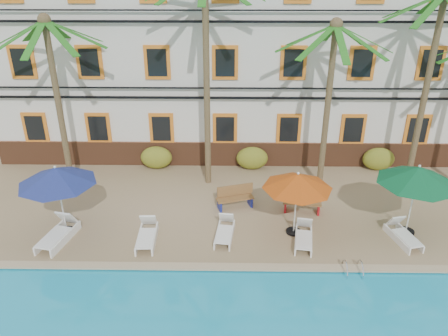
{
  "coord_description": "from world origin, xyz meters",
  "views": [
    {
      "loc": [
        -1.24,
        -12.36,
        9.4
      ],
      "look_at": [
        -1.49,
        3.0,
        2.0
      ],
      "focal_mm": 35.0,
      "sensor_mm": 36.0,
      "label": 1
    }
  ],
  "objects_px": {
    "palm_d": "(431,66)",
    "pool_ladder": "(352,271)",
    "umbrella_green": "(418,175)",
    "lounger_e": "(403,234)",
    "palm_a": "(54,80)",
    "umbrella_red": "(298,181)",
    "palm_c": "(330,82)",
    "lounger_a": "(58,233)",
    "lounger_d": "(304,236)",
    "palm_b": "(206,54)",
    "umbrella_blue": "(56,176)",
    "lounger_b": "(147,235)",
    "bench_right": "(302,200)",
    "bench_left": "(234,197)",
    "lounger_c": "(225,231)"
  },
  "relations": [
    {
      "from": "palm_d",
      "to": "pool_ladder",
      "type": "height_order",
      "value": "palm_d"
    },
    {
      "from": "umbrella_green",
      "to": "lounger_e",
      "type": "xyz_separation_m",
      "value": [
        -0.31,
        -0.49,
        -2.12
      ]
    },
    {
      "from": "palm_a",
      "to": "lounger_e",
      "type": "distance_m",
      "value": 14.57
    },
    {
      "from": "lounger_e",
      "to": "umbrella_red",
      "type": "bearing_deg",
      "value": 173.4
    },
    {
      "from": "palm_a",
      "to": "palm_c",
      "type": "distance_m",
      "value": 11.06
    },
    {
      "from": "lounger_a",
      "to": "lounger_d",
      "type": "distance_m",
      "value": 8.74
    },
    {
      "from": "palm_a",
      "to": "palm_d",
      "type": "bearing_deg",
      "value": 0.71
    },
    {
      "from": "umbrella_green",
      "to": "pool_ladder",
      "type": "xyz_separation_m",
      "value": [
        -2.51,
        -2.23,
        -2.37
      ]
    },
    {
      "from": "palm_a",
      "to": "palm_b",
      "type": "height_order",
      "value": "palm_b"
    },
    {
      "from": "palm_a",
      "to": "umbrella_red",
      "type": "xyz_separation_m",
      "value": [
        9.42,
        -3.61,
        -2.62
      ]
    },
    {
      "from": "umbrella_blue",
      "to": "palm_a",
      "type": "bearing_deg",
      "value": 105.53
    },
    {
      "from": "lounger_e",
      "to": "palm_c",
      "type": "bearing_deg",
      "value": 117.26
    },
    {
      "from": "lounger_b",
      "to": "lounger_d",
      "type": "bearing_deg",
      "value": -0.01
    },
    {
      "from": "palm_c",
      "to": "umbrella_green",
      "type": "height_order",
      "value": "palm_c"
    },
    {
      "from": "bench_right",
      "to": "bench_left",
      "type": "bearing_deg",
      "value": 174.24
    },
    {
      "from": "palm_a",
      "to": "lounger_c",
      "type": "height_order",
      "value": "palm_a"
    },
    {
      "from": "umbrella_red",
      "to": "lounger_c",
      "type": "relative_size",
      "value": 1.47
    },
    {
      "from": "lounger_b",
      "to": "pool_ladder",
      "type": "bearing_deg",
      "value": -12.65
    },
    {
      "from": "palm_d",
      "to": "lounger_c",
      "type": "xyz_separation_m",
      "value": [
        -8.05,
        -4.12,
        -5.05
      ]
    },
    {
      "from": "palm_a",
      "to": "lounger_c",
      "type": "distance_m",
      "value": 9.12
    },
    {
      "from": "umbrella_green",
      "to": "lounger_a",
      "type": "bearing_deg",
      "value": -176.87
    },
    {
      "from": "bench_left",
      "to": "pool_ladder",
      "type": "height_order",
      "value": "bench_left"
    },
    {
      "from": "lounger_b",
      "to": "umbrella_red",
      "type": "bearing_deg",
      "value": 6.66
    },
    {
      "from": "bench_left",
      "to": "bench_right",
      "type": "distance_m",
      "value": 2.71
    },
    {
      "from": "umbrella_blue",
      "to": "pool_ladder",
      "type": "height_order",
      "value": "umbrella_blue"
    },
    {
      "from": "umbrella_blue",
      "to": "lounger_c",
      "type": "bearing_deg",
      "value": -1.92
    },
    {
      "from": "bench_right",
      "to": "lounger_c",
      "type": "bearing_deg",
      "value": -148.42
    },
    {
      "from": "palm_d",
      "to": "bench_left",
      "type": "distance_m",
      "value": 9.3
    },
    {
      "from": "palm_a",
      "to": "lounger_b",
      "type": "height_order",
      "value": "palm_a"
    },
    {
      "from": "bench_right",
      "to": "palm_c",
      "type": "bearing_deg",
      "value": 63.63
    },
    {
      "from": "umbrella_red",
      "to": "lounger_a",
      "type": "height_order",
      "value": "umbrella_red"
    },
    {
      "from": "umbrella_green",
      "to": "lounger_c",
      "type": "distance_m",
      "value": 7.01
    },
    {
      "from": "umbrella_green",
      "to": "lounger_a",
      "type": "height_order",
      "value": "umbrella_green"
    },
    {
      "from": "bench_left",
      "to": "pool_ladder",
      "type": "bearing_deg",
      "value": -46.44
    },
    {
      "from": "palm_a",
      "to": "bench_right",
      "type": "relative_size",
      "value": 4.7
    },
    {
      "from": "palm_b",
      "to": "pool_ladder",
      "type": "xyz_separation_m",
      "value": [
        4.97,
        -6.16,
        -5.72
      ]
    },
    {
      "from": "lounger_c",
      "to": "palm_b",
      "type": "bearing_deg",
      "value": 100.58
    },
    {
      "from": "lounger_b",
      "to": "lounger_e",
      "type": "xyz_separation_m",
      "value": [
        9.13,
        0.18,
        -0.02
      ]
    },
    {
      "from": "umbrella_green",
      "to": "bench_left",
      "type": "bearing_deg",
      "value": 164.27
    },
    {
      "from": "lounger_a",
      "to": "lounger_b",
      "type": "height_order",
      "value": "lounger_a"
    },
    {
      "from": "bench_left",
      "to": "palm_b",
      "type": "bearing_deg",
      "value": 118.36
    },
    {
      "from": "umbrella_blue",
      "to": "pool_ladder",
      "type": "xyz_separation_m",
      "value": [
        10.02,
        -2.05,
        -2.34
      ]
    },
    {
      "from": "bench_left",
      "to": "umbrella_green",
      "type": "bearing_deg",
      "value": -15.73
    },
    {
      "from": "bench_left",
      "to": "pool_ladder",
      "type": "xyz_separation_m",
      "value": [
        3.81,
        -4.01,
        -0.47
      ]
    },
    {
      "from": "palm_a",
      "to": "umbrella_red",
      "type": "distance_m",
      "value": 10.43
    },
    {
      "from": "umbrella_red",
      "to": "lounger_d",
      "type": "height_order",
      "value": "umbrella_red"
    },
    {
      "from": "lounger_e",
      "to": "bench_left",
      "type": "relative_size",
      "value": 1.11
    },
    {
      "from": "umbrella_red",
      "to": "umbrella_blue",
      "type": "bearing_deg",
      "value": -179.14
    },
    {
      "from": "palm_d",
      "to": "pool_ladder",
      "type": "relative_size",
      "value": 11.09
    },
    {
      "from": "umbrella_blue",
      "to": "lounger_c",
      "type": "distance_m",
      "value": 6.21
    }
  ]
}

